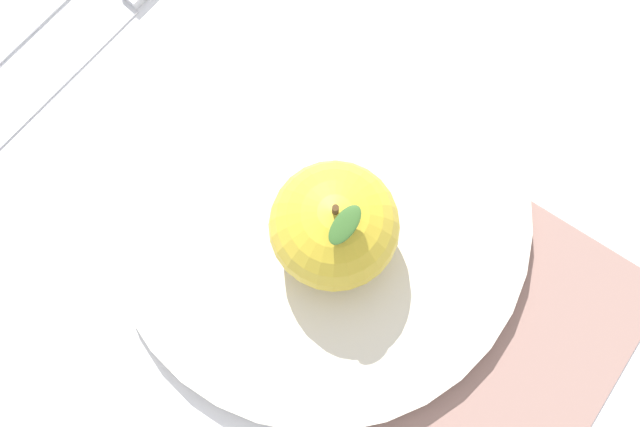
{
  "coord_description": "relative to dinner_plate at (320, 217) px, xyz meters",
  "views": [
    {
      "loc": [
        0.15,
        -0.04,
        0.58
      ],
      "look_at": [
        0.04,
        0.02,
        0.02
      ],
      "focal_mm": 53.88,
      "sensor_mm": 36.0,
      "label": 1
    }
  ],
  "objects": [
    {
      "name": "ground_plane",
      "position": [
        -0.04,
        -0.02,
        -0.01
      ],
      "size": [
        2.4,
        2.4,
        0.0
      ],
      "primitive_type": "plane",
      "color": "silver"
    },
    {
      "name": "knife",
      "position": [
        -0.18,
        -0.05,
        -0.01
      ],
      "size": [
        0.09,
        0.21,
        0.01
      ],
      "color": "silver",
      "rests_on": "ground_plane"
    },
    {
      "name": "linen_napkin",
      "position": [
        0.13,
        0.06,
        -0.01
      ],
      "size": [
        0.19,
        0.21,
        0.0
      ],
      "primitive_type": "cube",
      "rotation": [
        0.0,
        0.0,
        3.64
      ],
      "color": "gray",
      "rests_on": "ground_plane"
    },
    {
      "name": "apple",
      "position": [
        0.02,
        -0.0,
        0.04
      ],
      "size": [
        0.07,
        0.07,
        0.09
      ],
      "color": "gold",
      "rests_on": "dinner_plate"
    },
    {
      "name": "dinner_plate",
      "position": [
        0.0,
        0.0,
        0.0
      ],
      "size": [
        0.26,
        0.26,
        0.02
      ],
      "color": "silver",
      "rests_on": "ground_plane"
    }
  ]
}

